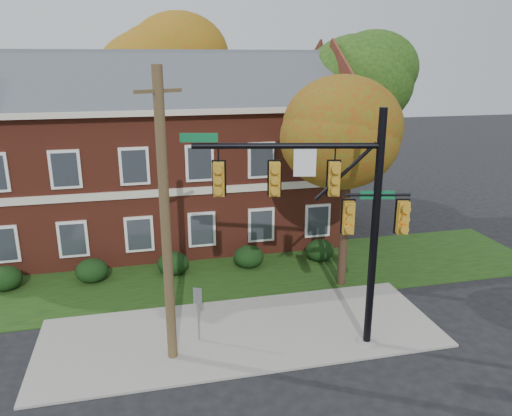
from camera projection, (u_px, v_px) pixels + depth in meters
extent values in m
plane|color=black|center=(248.00, 349.00, 16.79)|extent=(120.00, 120.00, 0.00)
cube|color=gray|center=(242.00, 333.00, 17.71)|extent=(14.00, 5.00, 0.08)
cube|color=#193811|center=(220.00, 276.00, 22.38)|extent=(30.00, 6.00, 0.04)
cube|color=maroon|center=(163.00, 173.00, 26.52)|extent=(18.00, 8.00, 7.00)
cube|color=beige|center=(159.00, 104.00, 25.47)|extent=(18.80, 8.80, 0.24)
cube|color=beige|center=(168.00, 192.00, 22.77)|extent=(18.00, 0.12, 0.35)
ellipsoid|color=black|center=(5.00, 278.00, 20.92)|extent=(1.40, 1.26, 1.05)
ellipsoid|color=black|center=(92.00, 271.00, 21.68)|extent=(1.40, 1.26, 1.05)
ellipsoid|color=black|center=(173.00, 263.00, 22.45)|extent=(1.40, 1.26, 1.05)
ellipsoid|color=black|center=(249.00, 257.00, 23.21)|extent=(1.40, 1.26, 1.05)
ellipsoid|color=black|center=(320.00, 250.00, 23.97)|extent=(1.40, 1.26, 1.05)
cylinder|color=black|center=(344.00, 221.00, 20.77)|extent=(0.36, 0.36, 5.76)
ellipsoid|color=#9C2C0D|center=(349.00, 135.00, 19.73)|extent=(4.25, 4.25, 3.60)
ellipsoid|color=#9C2C0D|center=(369.00, 120.00, 19.34)|extent=(3.50, 3.50, 3.00)
cylinder|color=black|center=(348.00, 160.00, 29.85)|extent=(0.36, 0.36, 7.04)
ellipsoid|color=#12370F|center=(352.00, 84.00, 28.57)|extent=(5.95, 5.95, 5.04)
ellipsoid|color=#12370F|center=(371.00, 74.00, 28.09)|extent=(4.90, 4.90, 4.20)
cylinder|color=black|center=(171.00, 142.00, 34.09)|extent=(0.36, 0.36, 7.68)
ellipsoid|color=#AE410E|center=(168.00, 70.00, 32.70)|extent=(6.46, 6.46, 5.47)
ellipsoid|color=#AE410E|center=(183.00, 60.00, 32.20)|extent=(5.32, 5.32, 4.56)
cylinder|color=gray|center=(366.00, 342.00, 17.02)|extent=(0.64, 0.64, 0.18)
cylinder|color=black|center=(374.00, 235.00, 15.88)|extent=(0.30, 0.30, 8.01)
cylinder|color=black|center=(286.00, 146.00, 15.02)|extent=(5.62, 1.43, 0.18)
cylinder|color=black|center=(377.00, 195.00, 15.50)|extent=(2.03, 0.54, 0.09)
cube|color=#B5801D|center=(219.00, 179.00, 15.30)|extent=(0.57, 0.44, 1.33)
cube|color=#B5801D|center=(275.00, 179.00, 15.32)|extent=(0.57, 0.44, 1.33)
cube|color=#B5801D|center=(334.00, 179.00, 15.34)|extent=(0.57, 0.44, 1.33)
cube|color=silver|center=(305.00, 163.00, 15.18)|extent=(0.68, 0.19, 0.86)
cube|color=#0D6435|center=(199.00, 138.00, 14.92)|extent=(1.13, 0.29, 0.27)
cube|color=#B5801D|center=(349.00, 218.00, 15.71)|extent=(0.57, 0.44, 1.33)
cube|color=#B5801D|center=(403.00, 218.00, 15.72)|extent=(0.57, 0.44, 1.33)
cube|color=#0D6435|center=(377.00, 195.00, 15.50)|extent=(1.07, 0.28, 0.26)
cylinder|color=#4E3D24|center=(166.00, 224.00, 14.96)|extent=(0.41, 0.41, 9.25)
cube|color=#4E3D24|center=(158.00, 91.00, 13.82)|extent=(1.36, 0.67, 0.10)
cylinder|color=slate|center=(198.00, 316.00, 16.92)|extent=(0.07, 0.07, 2.04)
cube|color=slate|center=(198.00, 296.00, 16.70)|extent=(0.28, 0.16, 0.57)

